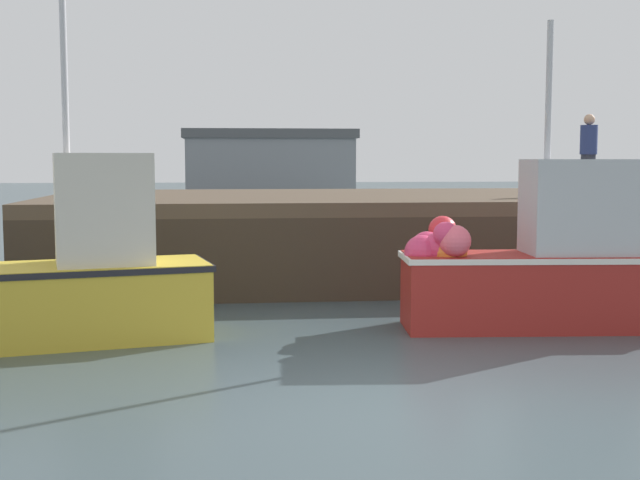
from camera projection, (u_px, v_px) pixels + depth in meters
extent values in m
cube|color=#3D4C51|center=(394.00, 397.00, 8.60)|extent=(120.00, 160.00, 0.10)
cube|color=brown|center=(410.00, 200.00, 17.45)|extent=(14.83, 6.71, 0.25)
cube|color=#392E23|center=(450.00, 258.00, 14.33)|extent=(14.83, 0.24, 1.42)
cylinder|color=#392E23|center=(33.00, 262.00, 13.66)|extent=(0.32, 0.32, 1.42)
cylinder|color=#392E23|center=(449.00, 257.00, 14.41)|extent=(0.32, 0.32, 1.42)
cylinder|color=#392E23|center=(203.00, 229.00, 20.16)|extent=(0.32, 0.32, 1.42)
cylinder|color=#392E23|center=(555.00, 226.00, 21.12)|extent=(0.32, 0.32, 1.42)
cylinder|color=#392E23|center=(247.00, 260.00, 14.04)|extent=(7.04, 0.16, 1.30)
cube|color=gold|center=(71.00, 303.00, 10.95)|extent=(3.75, 2.09, 1.02)
cube|color=black|center=(70.00, 268.00, 10.90)|extent=(3.83, 2.13, 0.08)
cube|color=beige|center=(103.00, 209.00, 10.97)|extent=(1.43, 1.31, 1.46)
cylinder|color=#B7B7BC|center=(63.00, 40.00, 10.62)|extent=(0.09, 0.09, 2.87)
cube|color=maroon|center=(544.00, 291.00, 11.78)|extent=(4.01, 1.40, 1.07)
cube|color=silver|center=(545.00, 257.00, 11.73)|extent=(4.09, 1.43, 0.08)
cube|color=#B2B7BC|center=(581.00, 207.00, 11.68)|extent=(1.59, 1.08, 1.33)
cylinder|color=#B7B7BC|center=(549.00, 90.00, 11.51)|extent=(0.09, 0.09, 1.91)
sphere|color=red|center=(443.00, 230.00, 12.10)|extent=(0.41, 0.41, 0.41)
sphere|color=#DB3866|center=(422.00, 253.00, 11.61)|extent=(0.50, 0.50, 0.50)
sphere|color=#DB3866|center=(446.00, 234.00, 11.34)|extent=(0.34, 0.34, 0.34)
sphere|color=#EA5B70|center=(455.00, 241.00, 11.31)|extent=(0.44, 0.44, 0.44)
sphere|color=#DB3866|center=(427.00, 248.00, 11.80)|extent=(0.47, 0.47, 0.47)
sphere|color=orange|center=(449.00, 252.00, 11.51)|extent=(0.50, 0.50, 0.50)
sphere|color=#DB3866|center=(439.00, 249.00, 11.57)|extent=(0.47, 0.47, 0.47)
cylinder|color=#2D3342|center=(588.00, 175.00, 16.75)|extent=(0.29, 0.29, 0.83)
cylinder|color=navy|center=(589.00, 140.00, 16.69)|extent=(0.34, 0.34, 0.59)
sphere|color=tan|center=(589.00, 120.00, 16.65)|extent=(0.22, 0.22, 0.22)
cube|color=gray|center=(269.00, 171.00, 46.50)|extent=(9.05, 5.17, 3.54)
cube|color=#494C4F|center=(269.00, 135.00, 46.31)|extent=(9.41, 5.38, 0.50)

